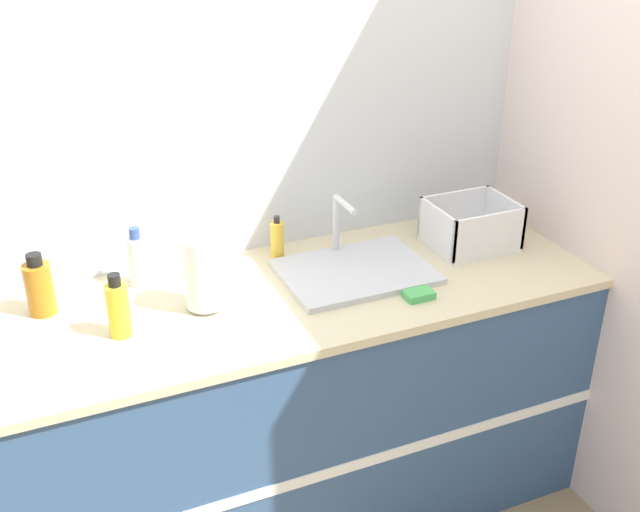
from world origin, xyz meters
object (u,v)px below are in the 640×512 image
at_px(bottle_yellow, 118,309).
at_px(bottle_amber, 39,287).
at_px(sink, 355,269).
at_px(soap_dispenser, 277,240).
at_px(bottle_clear, 138,260).
at_px(paper_towel_roll, 203,274).
at_px(dish_rack, 470,229).

relative_size(bottle_yellow, bottle_amber, 1.00).
distance_m(sink, soap_dispenser, 0.29).
bearing_deg(soap_dispenser, bottle_yellow, -154.19).
relative_size(sink, bottle_clear, 2.42).
xyz_separation_m(sink, paper_towel_roll, (-0.51, -0.02, 0.10)).
height_order(dish_rack, bottle_yellow, bottle_yellow).
distance_m(paper_towel_roll, bottle_clear, 0.27).
xyz_separation_m(sink, bottle_yellow, (-0.77, -0.07, 0.07)).
relative_size(paper_towel_roll, dish_rack, 0.80).
relative_size(bottle_clear, bottle_yellow, 1.02).
distance_m(sink, bottle_yellow, 0.78).
bearing_deg(sink, bottle_amber, 171.68).
xyz_separation_m(dish_rack, bottle_amber, (-1.43, 0.11, 0.02)).
bearing_deg(dish_rack, bottle_amber, 175.64).
height_order(sink, dish_rack, sink).
height_order(dish_rack, bottle_amber, bottle_amber).
xyz_separation_m(dish_rack, bottle_yellow, (-1.23, -0.11, 0.02)).
bearing_deg(sink, bottle_yellow, -174.53).
bearing_deg(bottle_clear, bottle_amber, -168.52).
distance_m(paper_towel_roll, bottle_yellow, 0.27).
relative_size(bottle_clear, soap_dispenser, 1.27).
bearing_deg(bottle_yellow, bottle_clear, 68.81).
xyz_separation_m(bottle_yellow, bottle_amber, (-0.19, 0.21, 0.00)).
bearing_deg(soap_dispenser, sink, -46.48).
bearing_deg(bottle_amber, bottle_clear, 11.48).
bearing_deg(bottle_clear, soap_dispenser, 0.36).
bearing_deg(bottle_amber, soap_dispenser, 4.75).
distance_m(paper_towel_roll, dish_rack, 0.97).
bearing_deg(paper_towel_roll, dish_rack, 3.26).
height_order(sink, paper_towel_roll, paper_towel_roll).
relative_size(sink, bottle_amber, 2.47).
bearing_deg(sink, bottle_clear, 163.08).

